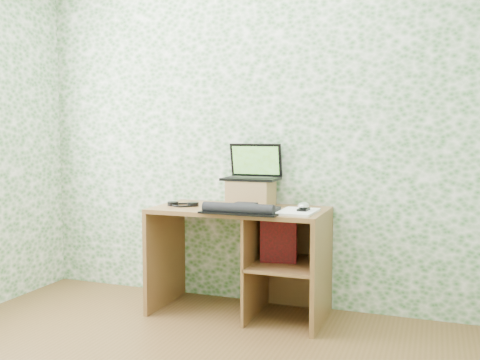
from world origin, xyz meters
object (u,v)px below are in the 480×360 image
at_px(riser, 251,193).
at_px(notepad, 298,212).
at_px(desk, 251,246).
at_px(keyboard, 242,209).
at_px(laptop, 253,171).

height_order(riser, notepad, riser).
distance_m(riser, notepad, 0.47).
height_order(desk, notepad, notepad).
bearing_deg(riser, keyboard, -80.78).
bearing_deg(laptop, keyboard, -82.32).
relative_size(desk, notepad, 3.65).
height_order(desk, keyboard, keyboard).
bearing_deg(desk, keyboard, -86.22).
xyz_separation_m(laptop, keyboard, (0.06, -0.40, -0.22)).
relative_size(riser, keyboard, 0.59).
xyz_separation_m(riser, notepad, (0.40, -0.23, -0.08)).
distance_m(desk, riser, 0.38).
distance_m(riser, laptop, 0.16).
relative_size(desk, riser, 3.92).
bearing_deg(laptop, riser, -90.60).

